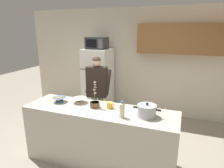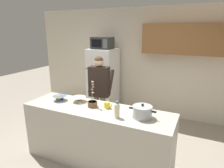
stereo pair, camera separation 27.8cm
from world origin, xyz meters
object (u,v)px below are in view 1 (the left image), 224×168
refrigerator (98,81)px  microwave (97,43)px  bottle_near_edge (122,110)px  coffee_mug (110,105)px  person_near_pot (97,86)px  empty_bowl (79,100)px  cooking_pot (147,111)px  potted_orchid (95,103)px  bread_bowl (59,99)px

refrigerator → microwave: bearing=-89.9°
bottle_near_edge → coffee_mug: bearing=137.6°
refrigerator → bottle_near_edge: 2.38m
person_near_pot → empty_bowl: 0.79m
refrigerator → bottle_near_edge: (1.27, -2.01, 0.22)m
refrigerator → empty_bowl: size_ratio=6.79×
microwave → refrigerator: bearing=90.1°
cooking_pot → potted_orchid: (-0.81, 0.05, -0.02)m
microwave → cooking_pot: 2.54m
empty_bowl → bottle_near_edge: bottle_near_edge is taller
refrigerator → coffee_mug: refrigerator is taller
empty_bowl → refrigerator: bearing=104.6°
coffee_mug → potted_orchid: bearing=-167.9°
person_near_pot → bread_bowl: 0.93m
person_near_pot → potted_orchid: size_ratio=3.79×
empty_bowl → potted_orchid: potted_orchid is taller
bread_bowl → empty_bowl: 0.34m
person_near_pot → empty_bowl: person_near_pot is taller
cooking_pot → bread_bowl: (-1.46, 0.05, -0.03)m
coffee_mug → bread_bowl: (-0.88, -0.05, 0.00)m
person_near_pot → microwave: bearing=114.1°
microwave → coffee_mug: bearing=-60.1°
coffee_mug → bread_bowl: 0.88m
coffee_mug → empty_bowl: bearing=175.4°
microwave → potted_orchid: size_ratio=1.15×
cooking_pot → empty_bowl: bearing=172.9°
refrigerator → person_near_pot: (0.40, -0.92, 0.17)m
refrigerator → microwave: (0.00, -0.02, 0.96)m
coffee_mug → empty_bowl: 0.56m
refrigerator → potted_orchid: refrigerator is taller
coffee_mug → microwave: bearing=119.9°
empty_bowl → potted_orchid: size_ratio=0.57×
empty_bowl → potted_orchid: bearing=-16.3°
bread_bowl → bottle_near_edge: bearing=-9.9°
empty_bowl → bottle_near_edge: size_ratio=1.01×
refrigerator → cooking_pot: (1.58, -1.86, 0.19)m
cooking_pot → person_near_pot: bearing=141.7°
person_near_pot → bottle_near_edge: 1.39m
bread_bowl → bottle_near_edge: bottle_near_edge is taller
refrigerator → bread_bowl: bearing=-86.1°
refrigerator → cooking_pot: bearing=-49.6°
cooking_pot → bottle_near_edge: bottle_near_edge is taller
person_near_pot → potted_orchid: (0.37, -0.88, 0.01)m
empty_bowl → bottle_near_edge: bearing=-19.5°
refrigerator → bread_bowl: 1.82m
potted_orchid → cooking_pot: bearing=-3.3°
empty_bowl → bread_bowl: bearing=-164.1°
bread_bowl → potted_orchid: 0.65m
cooking_pot → potted_orchid: bearing=176.7°
cooking_pot → empty_bowl: cooking_pot is taller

